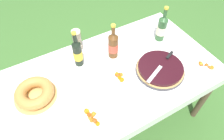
% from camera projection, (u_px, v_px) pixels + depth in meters
% --- Properties ---
extents(ground_plane, '(16.00, 16.00, 0.00)m').
position_uv_depth(ground_plane, '(110.00, 118.00, 2.08)').
color(ground_plane, '#3D6B2D').
extents(garden_table, '(1.68, 0.91, 0.72)m').
position_uv_depth(garden_table, '(110.00, 81.00, 1.58)').
color(garden_table, brown).
rests_on(garden_table, ground_plane).
extents(tablecloth, '(1.69, 0.92, 0.10)m').
position_uv_depth(tablecloth, '(110.00, 77.00, 1.53)').
color(tablecloth, white).
rests_on(tablecloth, garden_table).
extents(berry_tart, '(0.37, 0.37, 0.06)m').
position_uv_depth(berry_tart, '(160.00, 69.00, 1.52)').
color(berry_tart, '#38383D').
rests_on(berry_tart, tablecloth).
extents(serving_knife, '(0.35, 0.17, 0.01)m').
position_uv_depth(serving_knife, '(163.00, 64.00, 1.51)').
color(serving_knife, silver).
rests_on(serving_knife, berry_tart).
extents(bundt_cake, '(0.30, 0.30, 0.08)m').
position_uv_depth(bundt_cake, '(35.00, 93.00, 1.37)').
color(bundt_cake, tan).
rests_on(bundt_cake, tablecloth).
extents(cup_stack, '(0.07, 0.07, 0.20)m').
position_uv_depth(cup_stack, '(77.00, 41.00, 1.62)').
color(cup_stack, beige).
rests_on(cup_stack, tablecloth).
extents(cider_bottle_green, '(0.08, 0.08, 0.32)m').
position_uv_depth(cider_bottle_green, '(162.00, 28.00, 1.69)').
color(cider_bottle_green, '#2D562D').
rests_on(cider_bottle_green, tablecloth).
extents(cider_bottle_amber, '(0.08, 0.08, 0.31)m').
position_uv_depth(cider_bottle_amber, '(113.00, 45.00, 1.56)').
color(cider_bottle_amber, brown).
rests_on(cider_bottle_amber, tablecloth).
extents(juice_bottle_red, '(0.07, 0.07, 0.32)m').
position_uv_depth(juice_bottle_red, '(78.00, 53.00, 1.50)').
color(juice_bottle_red, black).
rests_on(juice_bottle_red, tablecloth).
extents(snack_plate_left, '(0.23, 0.23, 0.06)m').
position_uv_depth(snack_plate_left, '(91.00, 119.00, 1.28)').
color(snack_plate_left, white).
rests_on(snack_plate_left, tablecloth).
extents(snack_plate_right, '(0.21, 0.21, 0.05)m').
position_uv_depth(snack_plate_right, '(117.00, 77.00, 1.50)').
color(snack_plate_right, white).
rests_on(snack_plate_right, tablecloth).
extents(snack_plate_far, '(0.21, 0.21, 0.05)m').
position_uv_depth(snack_plate_far, '(207.00, 66.00, 1.56)').
color(snack_plate_far, white).
rests_on(snack_plate_far, tablecloth).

